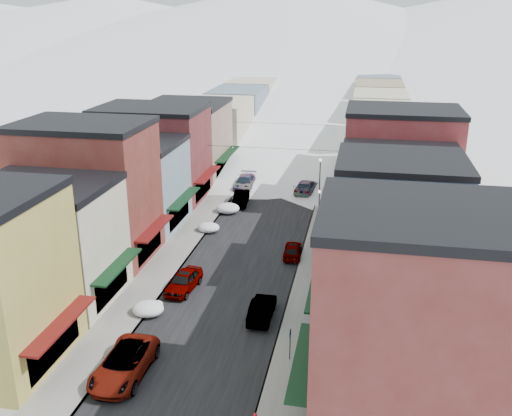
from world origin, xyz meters
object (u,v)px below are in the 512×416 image
at_px(car_dark_hatch, 241,198).
at_px(streetlamp_near, 319,203).
at_px(car_silver_sedan, 184,281).
at_px(car_white_suv, 124,364).
at_px(car_green_sedan, 262,309).
at_px(trash_can, 315,242).

bearing_deg(car_dark_hatch, streetlamp_near, -35.01).
bearing_deg(car_silver_sedan, car_white_suv, -84.45).
distance_m(car_dark_hatch, car_green_sedan, 25.74).
xyz_separation_m(car_green_sedan, streetlamp_near, (2.47, 19.34, 1.84)).
bearing_deg(car_silver_sedan, car_dark_hatch, 96.25).
bearing_deg(streetlamp_near, car_dark_hatch, 150.14).
bearing_deg(car_silver_sedan, car_green_sedan, -17.96).
relative_size(car_white_suv, car_dark_hatch, 1.33).
relative_size(car_silver_sedan, car_dark_hatch, 1.02).
bearing_deg(streetlamp_near, car_white_suv, -109.06).
distance_m(car_dark_hatch, streetlamp_near, 11.07).
bearing_deg(car_dark_hatch, car_white_suv, -95.39).
distance_m(car_green_sedan, streetlamp_near, 19.58).
bearing_deg(streetlamp_near, car_green_sedan, -97.27).
distance_m(car_white_suv, trash_can, 24.09).
bearing_deg(car_green_sedan, trash_can, -101.59).
distance_m(car_green_sedan, trash_can, 13.78).
relative_size(car_white_suv, car_silver_sedan, 1.31).
bearing_deg(trash_can, car_green_sedan, -101.28).
bearing_deg(car_white_suv, car_green_sedan, 50.06).
relative_size(car_white_suv, trash_can, 5.61).
distance_m(trash_can, streetlamp_near, 6.12).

